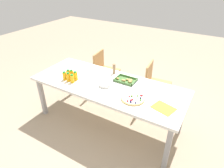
{
  "coord_description": "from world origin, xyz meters",
  "views": [
    {
      "loc": [
        1.3,
        -2.08,
        2.2
      ],
      "look_at": [
        0.08,
        -0.0,
        0.76
      ],
      "focal_mm": 31.27,
      "sensor_mm": 36.0,
      "label": 1
    }
  ],
  "objects_px": {
    "chair_far_right": "(155,82)",
    "juice_bottle_1": "(68,77)",
    "party_table": "(108,87)",
    "juice_bottle_0": "(65,76)",
    "juice_bottle_3": "(68,74)",
    "cardboard_tube": "(114,69)",
    "juice_bottle_2": "(72,79)",
    "plate_stack": "(105,85)",
    "juice_bottle_4": "(72,75)",
    "fruit_pizza": "(133,98)",
    "juice_bottle_5": "(76,76)",
    "napkin_stack": "(74,69)",
    "paper_folder": "(164,108)",
    "chair_far_left": "(104,69)",
    "snack_tray": "(126,80)"
  },
  "relations": [
    {
      "from": "napkin_stack",
      "to": "snack_tray",
      "type": "bearing_deg",
      "value": 6.24
    },
    {
      "from": "juice_bottle_3",
      "to": "cardboard_tube",
      "type": "distance_m",
      "value": 0.72
    },
    {
      "from": "juice_bottle_4",
      "to": "snack_tray",
      "type": "xyz_separation_m",
      "value": [
        0.75,
        0.35,
        -0.06
      ]
    },
    {
      "from": "cardboard_tube",
      "to": "juice_bottle_4",
      "type": "bearing_deg",
      "value": -134.79
    },
    {
      "from": "chair_far_left",
      "to": "fruit_pizza",
      "type": "distance_m",
      "value": 1.44
    },
    {
      "from": "chair_far_left",
      "to": "juice_bottle_4",
      "type": "relative_size",
      "value": 5.52
    },
    {
      "from": "chair_far_left",
      "to": "chair_far_right",
      "type": "relative_size",
      "value": 1.0
    },
    {
      "from": "party_table",
      "to": "cardboard_tube",
      "type": "xyz_separation_m",
      "value": [
        -0.08,
        0.33,
        0.14
      ]
    },
    {
      "from": "chair_far_left",
      "to": "napkin_stack",
      "type": "bearing_deg",
      "value": -18.52
    },
    {
      "from": "fruit_pizza",
      "to": "juice_bottle_4",
      "type": "bearing_deg",
      "value": 179.08
    },
    {
      "from": "juice_bottle_4",
      "to": "fruit_pizza",
      "type": "relative_size",
      "value": 0.48
    },
    {
      "from": "juice_bottle_3",
      "to": "cardboard_tube",
      "type": "xyz_separation_m",
      "value": [
        0.54,
        0.47,
        0.02
      ]
    },
    {
      "from": "juice_bottle_3",
      "to": "juice_bottle_5",
      "type": "distance_m",
      "value": 0.14
    },
    {
      "from": "juice_bottle_4",
      "to": "snack_tray",
      "type": "bearing_deg",
      "value": 25.43
    },
    {
      "from": "juice_bottle_2",
      "to": "paper_folder",
      "type": "distance_m",
      "value": 1.36
    },
    {
      "from": "party_table",
      "to": "chair_far_right",
      "type": "height_order",
      "value": "chair_far_right"
    },
    {
      "from": "juice_bottle_5",
      "to": "juice_bottle_4",
      "type": "bearing_deg",
      "value": -179.17
    },
    {
      "from": "plate_stack",
      "to": "juice_bottle_2",
      "type": "bearing_deg",
      "value": -161.63
    },
    {
      "from": "fruit_pizza",
      "to": "chair_far_left",
      "type": "bearing_deg",
      "value": 138.06
    },
    {
      "from": "juice_bottle_4",
      "to": "fruit_pizza",
      "type": "xyz_separation_m",
      "value": [
        1.04,
        -0.02,
        -0.06
      ]
    },
    {
      "from": "juice_bottle_1",
      "to": "cardboard_tube",
      "type": "relative_size",
      "value": 0.84
    },
    {
      "from": "cardboard_tube",
      "to": "paper_folder",
      "type": "xyz_separation_m",
      "value": [
        0.97,
        -0.47,
        -0.08
      ]
    },
    {
      "from": "juice_bottle_3",
      "to": "fruit_pizza",
      "type": "bearing_deg",
      "value": -0.92
    },
    {
      "from": "chair_far_right",
      "to": "juice_bottle_4",
      "type": "relative_size",
      "value": 5.52
    },
    {
      "from": "juice_bottle_2",
      "to": "plate_stack",
      "type": "bearing_deg",
      "value": 18.37
    },
    {
      "from": "chair_far_left",
      "to": "juice_bottle_2",
      "type": "relative_size",
      "value": 6.29
    },
    {
      "from": "juice_bottle_1",
      "to": "cardboard_tube",
      "type": "bearing_deg",
      "value": 49.89
    },
    {
      "from": "cardboard_tube",
      "to": "juice_bottle_3",
      "type": "bearing_deg",
      "value": -138.67
    },
    {
      "from": "party_table",
      "to": "juice_bottle_0",
      "type": "xyz_separation_m",
      "value": [
        -0.62,
        -0.22,
        0.12
      ]
    },
    {
      "from": "napkin_stack",
      "to": "paper_folder",
      "type": "relative_size",
      "value": 0.58
    },
    {
      "from": "party_table",
      "to": "chair_far_right",
      "type": "relative_size",
      "value": 2.75
    },
    {
      "from": "juice_bottle_5",
      "to": "juice_bottle_1",
      "type": "bearing_deg",
      "value": -132.44
    },
    {
      "from": "cardboard_tube",
      "to": "paper_folder",
      "type": "relative_size",
      "value": 0.65
    },
    {
      "from": "juice_bottle_5",
      "to": "cardboard_tube",
      "type": "relative_size",
      "value": 0.85
    },
    {
      "from": "party_table",
      "to": "juice_bottle_1",
      "type": "relative_size",
      "value": 16.12
    },
    {
      "from": "chair_far_left",
      "to": "juice_bottle_0",
      "type": "relative_size",
      "value": 6.17
    },
    {
      "from": "chair_far_right",
      "to": "juice_bottle_1",
      "type": "xyz_separation_m",
      "value": [
        -1.01,
        -1.03,
        0.3
      ]
    },
    {
      "from": "paper_folder",
      "to": "cardboard_tube",
      "type": "bearing_deg",
      "value": 153.94
    },
    {
      "from": "fruit_pizza",
      "to": "party_table",
      "type": "bearing_deg",
      "value": 161.46
    },
    {
      "from": "chair_far_right",
      "to": "cardboard_tube",
      "type": "relative_size",
      "value": 4.93
    },
    {
      "from": "juice_bottle_3",
      "to": "paper_folder",
      "type": "bearing_deg",
      "value": -0.06
    },
    {
      "from": "juice_bottle_5",
      "to": "paper_folder",
      "type": "distance_m",
      "value": 1.36
    },
    {
      "from": "chair_far_right",
      "to": "plate_stack",
      "type": "bearing_deg",
      "value": -34.14
    },
    {
      "from": "plate_stack",
      "to": "juice_bottle_5",
      "type": "bearing_deg",
      "value": -170.71
    },
    {
      "from": "juice_bottle_3",
      "to": "juice_bottle_4",
      "type": "bearing_deg",
      "value": -0.9
    },
    {
      "from": "juice_bottle_1",
      "to": "juice_bottle_3",
      "type": "bearing_deg",
      "value": 132.14
    },
    {
      "from": "juice_bottle_0",
      "to": "juice_bottle_4",
      "type": "height_order",
      "value": "juice_bottle_4"
    },
    {
      "from": "juice_bottle_2",
      "to": "juice_bottle_5",
      "type": "relative_size",
      "value": 0.92
    },
    {
      "from": "juice_bottle_3",
      "to": "napkin_stack",
      "type": "bearing_deg",
      "value": 112.45
    },
    {
      "from": "party_table",
      "to": "paper_folder",
      "type": "relative_size",
      "value": 8.79
    }
  ]
}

